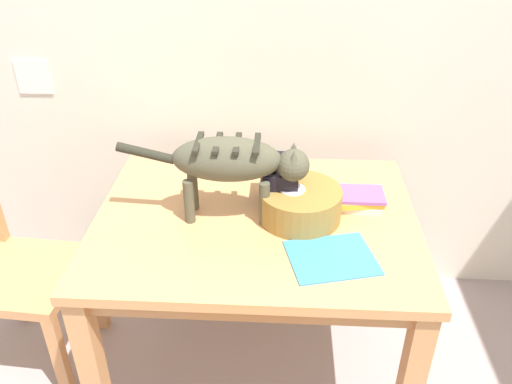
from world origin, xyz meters
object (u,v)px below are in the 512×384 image
saucer_bowl (291,213)px  wooden_chair_far (13,270)px  book_stack (358,199)px  dining_table (256,237)px  magazine (332,257)px  wicker_basket (300,203)px  cat (234,162)px  toaster (280,185)px  coffee_mug (293,199)px

saucer_bowl → wooden_chair_far: size_ratio=0.22×
saucer_bowl → book_stack: bearing=20.3°
dining_table → book_stack: (0.37, 0.09, 0.12)m
dining_table → book_stack: bearing=13.9°
saucer_bowl → book_stack: (0.24, 0.09, 0.01)m
magazine → wicker_basket: size_ratio=0.92×
cat → wicker_basket: bearing=90.1°
toaster → wooden_chair_far: bearing=-175.0°
book_stack → wicker_basket: size_ratio=0.64×
saucer_bowl → toaster: size_ratio=1.03×
dining_table → coffee_mug: bearing=0.4°
magazine → wooden_chair_far: bearing=155.9°
magazine → book_stack: size_ratio=1.45×
magazine → book_stack: (0.12, 0.31, 0.02)m
coffee_mug → cat: bearing=-179.9°
wooden_chair_far → coffee_mug: bearing=94.8°
saucer_bowl → magazine: saucer_bowl is taller
saucer_bowl → toaster: toaster is taller
dining_table → toaster: bearing=44.0°
cat → wicker_basket: size_ratio=2.25×
magazine → wicker_basket: bearing=99.4°
saucer_bowl → book_stack: size_ratio=1.12×
wooden_chair_far → saucer_bowl: bearing=94.8°
wooden_chair_far → dining_table: bearing=94.8°
book_stack → toaster: toaster is taller
cat → saucer_bowl: size_ratio=3.14×
saucer_bowl → toaster: 0.11m
wicker_basket → cat: bearing=-179.7°
dining_table → coffee_mug: size_ratio=8.71×
cat → wicker_basket: (0.23, 0.00, -0.16)m
coffee_mug → wooden_chair_far: (-1.08, -0.01, -0.36)m
toaster → wooden_chair_far: 1.10m
saucer_bowl → toaster: bearing=117.7°
dining_table → wicker_basket: size_ratio=3.95×
saucer_bowl → magazine: bearing=-60.7°
coffee_mug → book_stack: coffee_mug is taller
magazine → wicker_basket: (-0.10, 0.23, 0.06)m
dining_table → book_stack: 0.40m
cat → book_stack: 0.49m
cat → wooden_chair_far: size_ratio=0.69×
saucer_bowl → magazine: size_ratio=0.78×
magazine → toaster: size_ratio=1.32×
saucer_bowl → coffee_mug: bearing=0.0°
coffee_mug → toaster: (-0.04, 0.08, 0.01)m
magazine → cat: bearing=131.4°
cat → saucer_bowl: (0.20, 0.00, -0.20)m
toaster → wooden_chair_far: wooden_chair_far is taller
dining_table → magazine: size_ratio=4.28×
saucer_bowl → wicker_basket: wicker_basket is taller
cat → toaster: bearing=116.7°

